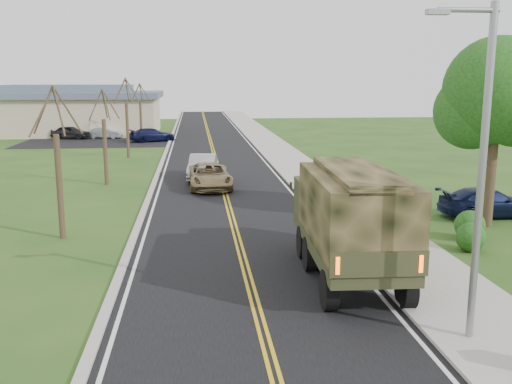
{
  "coord_description": "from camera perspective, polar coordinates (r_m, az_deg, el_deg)",
  "views": [
    {
      "loc": [
        -1.62,
        -12.92,
        6.32
      ],
      "look_at": [
        0.82,
        9.67,
        1.8
      ],
      "focal_mm": 40.0,
      "sensor_mm": 36.0,
      "label": 1
    }
  ],
  "objects": [
    {
      "name": "road",
      "position": [
        53.32,
        -4.39,
        4.42
      ],
      "size": [
        8.0,
        120.0,
        0.01
      ],
      "primitive_type": "cube",
      "color": "black",
      "rests_on": "ground"
    },
    {
      "name": "leafy_tree",
      "position": [
        26.19,
        22.94,
        8.57
      ],
      "size": [
        4.83,
        4.5,
        8.1
      ],
      "color": "#38281C",
      "rests_on": "ground"
    },
    {
      "name": "bare_tree_c",
      "position": [
        47.36,
        -12.76,
        6.68
      ],
      "size": [
        2.04,
        2.39,
        6.42
      ],
      "color": "#38281C",
      "rests_on": "ground"
    },
    {
      "name": "pickup_navy",
      "position": [
        28.61,
        22.25,
        -0.99
      ],
      "size": [
        4.65,
        1.94,
        1.34
      ],
      "primitive_type": "imported",
      "rotation": [
        0.0,
        0.0,
        1.58
      ],
      "color": "black",
      "rests_on": "ground"
    },
    {
      "name": "sedan_silver",
      "position": [
        36.71,
        -5.36,
        2.51
      ],
      "size": [
        2.07,
        4.83,
        1.55
      ],
      "primitive_type": "imported",
      "rotation": [
        0.0,
        0.0,
        -0.09
      ],
      "color": "#AEADB2",
      "rests_on": "ground"
    },
    {
      "name": "bare_tree_a",
      "position": [
        23.83,
        -19.14,
        1.71
      ],
      "size": [
        1.93,
        2.26,
        6.08
      ],
      "color": "#38281C",
      "rests_on": "ground"
    },
    {
      "name": "commercial_building",
      "position": [
        70.47,
        -18.08,
        7.75
      ],
      "size": [
        25.5,
        21.5,
        5.65
      ],
      "color": "tan",
      "rests_on": "ground"
    },
    {
      "name": "curb_right",
      "position": [
        53.6,
        0.06,
        4.55
      ],
      "size": [
        0.3,
        120.0,
        0.12
      ],
      "primitive_type": "cube",
      "color": "#9E998E",
      "rests_on": "ground"
    },
    {
      "name": "sidewalk_right",
      "position": [
        53.82,
        1.92,
        4.56
      ],
      "size": [
        3.2,
        120.0,
        0.1
      ],
      "primitive_type": "cube",
      "color": "#9E998E",
      "rests_on": "ground"
    },
    {
      "name": "street_light",
      "position": [
        14.16,
        21.37,
        2.81
      ],
      "size": [
        1.65,
        0.22,
        8.0
      ],
      "color": "gray",
      "rests_on": "ground"
    },
    {
      "name": "curb_left",
      "position": [
        53.35,
        -8.86,
        4.37
      ],
      "size": [
        0.3,
        120.0,
        0.1
      ],
      "primitive_type": "cube",
      "color": "#9E998E",
      "rests_on": "ground"
    },
    {
      "name": "lot_car_dark",
      "position": [
        64.31,
        -18.04,
        5.69
      ],
      "size": [
        4.45,
        2.84,
        1.41
      ],
      "primitive_type": "imported",
      "rotation": [
        0.0,
        0.0,
        1.26
      ],
      "color": "black",
      "rests_on": "ground"
    },
    {
      "name": "suv_champagne",
      "position": [
        33.56,
        -4.67,
        1.61
      ],
      "size": [
        2.66,
        5.3,
        1.44
      ],
      "primitive_type": "imported",
      "rotation": [
        0.0,
        0.0,
        0.05
      ],
      "color": "#8B754E",
      "rests_on": "ground"
    },
    {
      "name": "lot_car_navy",
      "position": [
        59.55,
        -10.34,
        5.64
      ],
      "size": [
        5.08,
        3.56,
        1.37
      ],
      "primitive_type": "imported",
      "rotation": [
        0.0,
        0.0,
        1.96
      ],
      "color": "black",
      "rests_on": "ground"
    },
    {
      "name": "bare_tree_d",
      "position": [
        59.29,
        -11.45,
        7.39
      ],
      "size": [
        1.88,
        2.2,
        5.91
      ],
      "color": "#38281C",
      "rests_on": "ground"
    },
    {
      "name": "lot_car_silver",
      "position": [
        63.9,
        -14.83,
        5.76
      ],
      "size": [
        3.9,
        2.0,
        1.22
      ],
      "primitive_type": "imported",
      "rotation": [
        0.0,
        0.0,
        1.37
      ],
      "color": "#A5A5AA",
      "rests_on": "ground"
    },
    {
      "name": "military_truck",
      "position": [
        18.24,
        9.32,
        -2.27
      ],
      "size": [
        2.84,
        7.47,
        3.67
      ],
      "rotation": [
        0.0,
        0.0,
        -0.04
      ],
      "color": "black",
      "rests_on": "ground"
    },
    {
      "name": "bare_tree_b",
      "position": [
        35.54,
        -14.88,
        4.67
      ],
      "size": [
        1.83,
        2.14,
        5.73
      ],
      "color": "#38281C",
      "rests_on": "ground"
    },
    {
      "name": "ground",
      "position": [
        14.48,
        0.93,
        -14.64
      ],
      "size": [
        160.0,
        160.0,
        0.0
      ],
      "primitive_type": "plane",
      "color": "#224717",
      "rests_on": "ground"
    }
  ]
}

